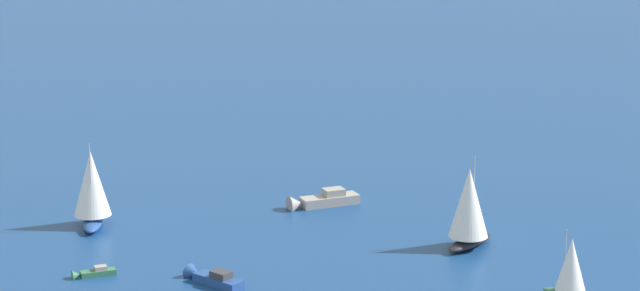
{
  "coord_description": "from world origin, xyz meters",
  "views": [
    {
      "loc": [
        101.63,
        70.64,
        57.13
      ],
      "look_at": [
        0.0,
        0.0,
        26.07
      ],
      "focal_mm": 73.05,
      "sensor_mm": 36.0,
      "label": 1
    }
  ],
  "objects_px": {
    "motorboat_near_centre": "(92,273)",
    "sailboat_far_stbd": "(92,188)",
    "sailboat_offshore": "(571,268)",
    "sailboat_ahead": "(469,207)",
    "motorboat_outer_ring_f": "(320,201)",
    "motorboat_trailing": "(211,278)"
  },
  "relations": [
    {
      "from": "motorboat_trailing",
      "to": "motorboat_outer_ring_f",
      "type": "relative_size",
      "value": 0.82
    },
    {
      "from": "motorboat_near_centre",
      "to": "sailboat_offshore",
      "type": "height_order",
      "value": "sailboat_offshore"
    },
    {
      "from": "sailboat_far_stbd",
      "to": "motorboat_outer_ring_f",
      "type": "height_order",
      "value": "sailboat_far_stbd"
    },
    {
      "from": "sailboat_ahead",
      "to": "motorboat_outer_ring_f",
      "type": "height_order",
      "value": "sailboat_ahead"
    },
    {
      "from": "sailboat_offshore",
      "to": "motorboat_trailing",
      "type": "distance_m",
      "value": 44.9
    },
    {
      "from": "motorboat_near_centre",
      "to": "motorboat_trailing",
      "type": "xyz_separation_m",
      "value": [
        -6.81,
        14.25,
        0.25
      ]
    },
    {
      "from": "motorboat_near_centre",
      "to": "sailboat_ahead",
      "type": "relative_size",
      "value": 0.43
    },
    {
      "from": "motorboat_near_centre",
      "to": "sailboat_far_stbd",
      "type": "height_order",
      "value": "sailboat_far_stbd"
    },
    {
      "from": "motorboat_trailing",
      "to": "sailboat_ahead",
      "type": "distance_m",
      "value": 37.28
    },
    {
      "from": "sailboat_far_stbd",
      "to": "sailboat_offshore",
      "type": "height_order",
      "value": "sailboat_far_stbd"
    },
    {
      "from": "sailboat_far_stbd",
      "to": "sailboat_ahead",
      "type": "height_order",
      "value": "sailboat_ahead"
    },
    {
      "from": "motorboat_outer_ring_f",
      "to": "sailboat_far_stbd",
      "type": "bearing_deg",
      "value": -38.48
    },
    {
      "from": "sailboat_far_stbd",
      "to": "motorboat_trailing",
      "type": "bearing_deg",
      "value": 73.24
    },
    {
      "from": "motorboat_near_centre",
      "to": "sailboat_far_stbd",
      "type": "bearing_deg",
      "value": -135.99
    },
    {
      "from": "sailboat_far_stbd",
      "to": "motorboat_trailing",
      "type": "height_order",
      "value": "sailboat_far_stbd"
    },
    {
      "from": "motorboat_trailing",
      "to": "sailboat_ahead",
      "type": "xyz_separation_m",
      "value": [
        -31.05,
        19.99,
        5.12
      ]
    },
    {
      "from": "motorboat_near_centre",
      "to": "motorboat_outer_ring_f",
      "type": "height_order",
      "value": "motorboat_outer_ring_f"
    },
    {
      "from": "motorboat_near_centre",
      "to": "sailboat_far_stbd",
      "type": "distance_m",
      "value": 22.39
    },
    {
      "from": "motorboat_near_centre",
      "to": "motorboat_trailing",
      "type": "bearing_deg",
      "value": 115.53
    },
    {
      "from": "sailboat_offshore",
      "to": "sailboat_ahead",
      "type": "relative_size",
      "value": 0.68
    },
    {
      "from": "sailboat_far_stbd",
      "to": "sailboat_offshore",
      "type": "relative_size",
      "value": 1.44
    },
    {
      "from": "motorboat_outer_ring_f",
      "to": "motorboat_trailing",
      "type": "bearing_deg",
      "value": 12.61
    }
  ]
}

